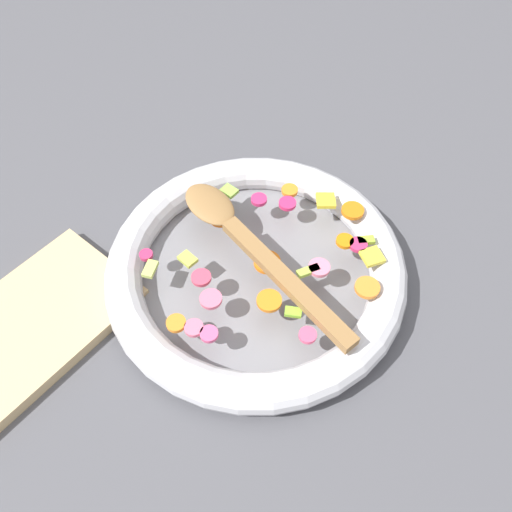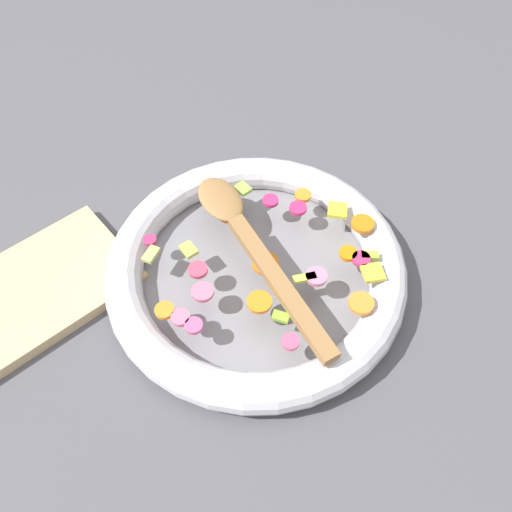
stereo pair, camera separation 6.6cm
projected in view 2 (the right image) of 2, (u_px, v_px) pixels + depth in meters
The scene contains 5 objects.
ground_plane at pixel (256, 277), 0.71m from camera, with size 4.00×4.00×0.00m, color #4C4C51.
skillet at pixel (256, 268), 0.69m from camera, with size 0.41×0.41×0.05m.
chopped_vegetables at pixel (276, 258), 0.66m from camera, with size 0.32×0.29×0.01m.
wooden_spoon at pixel (248, 239), 0.67m from camera, with size 0.11×0.33×0.01m.
cutting_board at pixel (28, 295), 0.68m from camera, with size 0.28×0.17×0.02m.
Camera 2 is at (0.26, 0.30, 0.59)m, focal length 35.00 mm.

